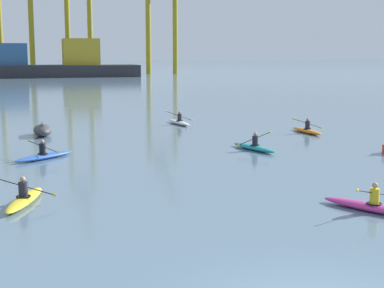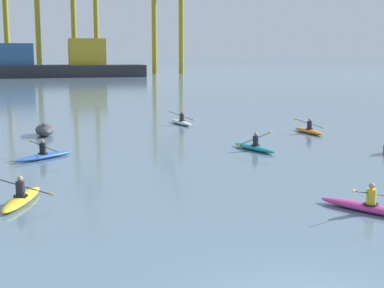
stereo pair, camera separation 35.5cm
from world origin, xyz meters
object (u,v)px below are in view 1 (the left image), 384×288
Objects in this scene: container_barge at (14,65)px; kayak_yellow at (24,199)px; capsized_dinghy at (43,130)px; kayak_teal at (254,147)px; kayak_blue at (44,156)px; kayak_orange at (307,130)px; kayak_white at (179,122)px; gantry_crane_east at (162,9)px; kayak_magenta at (371,206)px.

container_barge reaches higher than kayak_yellow.
capsized_dinghy is at bearing 86.36° from kayak_yellow.
kayak_yellow is at bearing -145.35° from kayak_teal.
capsized_dinghy is at bearing 88.91° from kayak_blue.
kayak_orange is at bearing 16.61° from kayak_blue.
container_barge is 86.99m from kayak_white.
container_barge is 89.32m from capsized_dinghy.
kayak_white is at bearing 61.77° from kayak_yellow.
kayak_magenta is at bearing -99.98° from gantry_crane_east.
kayak_blue and kayak_magenta have the same top height.
kayak_yellow is (-0.89, -8.25, 0.00)m from kayak_blue.
kayak_yellow is at bearing 159.31° from kayak_magenta.
kayak_white is at bearing 18.81° from capsized_dinghy.
kayak_magenta is at bearing -93.92° from kayak_teal.
kayak_white is 9.26m from kayak_orange.
kayak_orange is (5.68, 5.18, -0.00)m from kayak_teal.
kayak_white reaches higher than capsized_dinghy.
kayak_magenta is at bearing -89.59° from kayak_white.
container_barge is at bearing 91.23° from kayak_yellow.
gantry_crane_east is 123.03m from kayak_yellow.
kayak_magenta is (9.76, -12.27, 0.00)m from kayak_blue.
kayak_white reaches higher than kayak_teal.
gantry_crane_east is 9.14× the size of kayak_magenta.
kayak_yellow is at bearing -118.23° from kayak_white.
kayak_blue is (-10.58, 0.33, -0.00)m from kayak_teal.
kayak_blue is at bearing 83.88° from kayak_yellow.
capsized_dinghy is 9.98m from kayak_white.
container_barge reaches higher than kayak_orange.
gantry_crane_east is 9.78× the size of kayak_blue.
kayak_yellow reaches higher than capsized_dinghy.
kayak_white is 22.16m from kayak_yellow.
kayak_white reaches higher than kayak_magenta.
kayak_teal is 1.00× the size of kayak_white.
gantry_crane_east is at bearing 72.99° from capsized_dinghy.
kayak_teal is at bearing 34.65° from kayak_yellow.
container_barge is at bearing -160.36° from gantry_crane_east.
container_barge is 16.36× the size of kayak_magenta.
kayak_teal is at bearing -137.66° from kayak_orange.
kayak_white is (-0.99, 11.59, -0.00)m from kayak_teal.
kayak_orange is (19.41, -92.44, -2.28)m from container_barge.
kayak_white is at bearing 49.59° from kayak_blue.
kayak_orange is at bearing 42.34° from kayak_teal.
gantry_crane_east is 107.20m from capsized_dinghy.
kayak_orange is at bearing -78.14° from container_barge.
gantry_crane_east reaches higher than kayak_teal.
kayak_orange reaches higher than kayak_blue.
kayak_yellow is (-11.47, -7.93, 0.00)m from kayak_teal.
kayak_orange is (6.67, -6.42, 0.00)m from kayak_white.
gantry_crane_east is at bearing 77.60° from kayak_white.
gantry_crane_east is at bearing 74.10° from kayak_blue.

